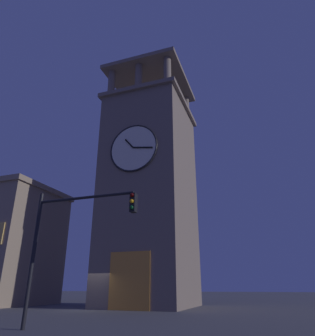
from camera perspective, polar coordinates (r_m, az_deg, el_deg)
ground_plane at (r=24.17m, az=-12.79°, el=-24.59°), size 200.00×200.00×0.00m
clocktower at (r=28.38m, az=-1.34°, el=-4.53°), size 7.59×8.74×25.27m
traffic_signal_near at (r=13.18m, az=-16.40°, el=-11.07°), size 4.66×0.41×5.40m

